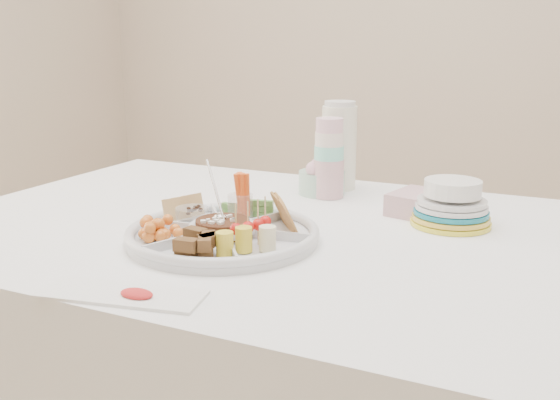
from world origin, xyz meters
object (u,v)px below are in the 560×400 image
at_px(thermos, 339,145).
at_px(plate_stack, 452,201).
at_px(dining_table, 275,381).
at_px(party_tray, 223,231).

xyz_separation_m(thermos, plate_stack, (0.34, -0.23, -0.07)).
height_order(dining_table, party_tray, party_tray).
bearing_deg(party_tray, plate_stack, 38.10).
xyz_separation_m(dining_table, plate_stack, (0.35, 0.16, 0.43)).
bearing_deg(plate_stack, dining_table, -154.64).
distance_m(dining_table, party_tray, 0.43).
xyz_separation_m(party_tray, plate_stack, (0.39, 0.31, 0.03)).
distance_m(party_tray, thermos, 0.55).
distance_m(dining_table, thermos, 0.64).
bearing_deg(dining_table, thermos, 89.36).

